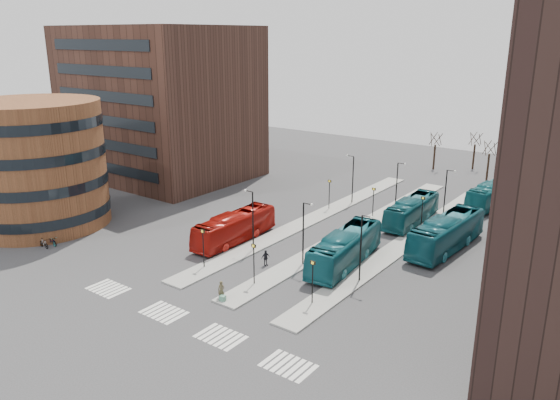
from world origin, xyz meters
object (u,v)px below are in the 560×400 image
Objects in this scene: commuter_a at (231,238)px; red_bus at (235,227)px; teal_bus_a at (345,248)px; bicycle_near at (51,241)px; bicycle_mid at (44,243)px; bicycle_far at (53,241)px; teal_bus_c at (447,233)px; commuter_c at (323,261)px; teal_bus_d at (493,194)px; teal_bus_b at (412,211)px; commuter_b at (266,258)px; suitcase at (223,299)px; traveller at (221,290)px.

red_bus is at bearing -79.94° from commuter_a.
teal_bus_a is 6.71× the size of bicycle_near.
bicycle_mid reaches higher than bicycle_far.
commuter_c is (-7.17, -11.70, -0.87)m from teal_bus_c.
commuter_a is 18.96m from bicycle_mid.
commuter_c is at bearing -96.36° from teal_bus_d.
teal_bus_d reaches higher than bicycle_far.
commuter_a is (-12.04, -17.58, -0.70)m from teal_bus_b.
commuter_b is 5.45m from commuter_c.
bicycle_near is (-14.34, -12.18, -1.07)m from red_bus.
bicycle_mid is at bearing -157.82° from teal_bus_a.
bicycle_far is at bearing -141.57° from teal_bus_c.
teal_bus_a is at bearing -48.52° from bicycle_far.
suitcase is at bearing -100.35° from teal_bus_b.
teal_bus_c is at bearing 59.18° from suitcase.
commuter_a is at bearing 111.50° from traveller.
teal_bus_b is 39.84m from bicycle_mid.
bicycle_mid is at bearing 135.45° from commuter_b.
traveller is at bearing -81.86° from bicycle_mid.
commuter_b is (-1.78, 7.93, 0.46)m from suitcase.
bicycle_far is (0.00, 0.21, -0.02)m from bicycle_near.
bicycle_far is at bearing 177.05° from suitcase.
commuter_c is 1.04× the size of bicycle_far.
bicycle_far is (-14.34, -11.97, -1.10)m from red_bus.
teal_bus_d reaches higher than commuter_b.
teal_bus_a is 11.29m from teal_bus_c.
teal_bus_a is 14.84m from teal_bus_b.
teal_bus_b is 8.14m from teal_bus_c.
teal_bus_b is at bearing 141.75° from teal_bus_c.
teal_bus_a is 1.06× the size of teal_bus_d.
teal_bus_d reaches higher than commuter_a.
bicycle_far is (-22.16, -1.34, -0.38)m from traveller.
teal_bus_a reaches higher than red_bus.
commuter_a is 18.44m from bicycle_near.
bicycle_mid is at bearing -139.29° from red_bus.
teal_bus_a is 29.94m from bicycle_far.
commuter_c reaches higher than suitcase.
commuter_a is 0.91× the size of bicycle_near.
teal_bus_d is at bearing -37.77° from bicycle_near.
red_bus is 13.21m from traveller.
commuter_c is (3.17, 10.21, 0.57)m from suitcase.
teal_bus_a is (12.34, 1.54, 0.11)m from red_bus.
bicycle_far is (-32.38, -40.66, -1.12)m from teal_bus_d.
teal_bus_d is 7.35× the size of commuter_b.
commuter_a is at bearing 92.77° from commuter_b.
teal_bus_b is 6.75× the size of commuter_a.
teal_bus_b reaches higher than traveller.
teal_bus_c reaches higher than teal_bus_d.
suitcase is 13.22m from teal_bus_a.
commuter_a is at bearing -49.42° from bicycle_mid.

